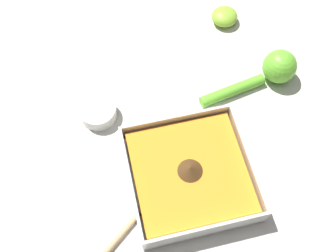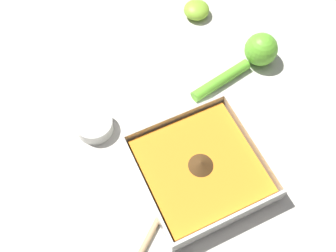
{
  "view_description": "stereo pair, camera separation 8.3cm",
  "coord_description": "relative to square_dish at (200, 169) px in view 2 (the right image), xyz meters",
  "views": [
    {
      "loc": [
        0.12,
        0.28,
        0.76
      ],
      "look_at": [
        0.03,
        -0.11,
        0.03
      ],
      "focal_mm": 42.0,
      "sensor_mm": 36.0,
      "label": 1
    },
    {
      "loc": [
        0.2,
        0.25,
        0.76
      ],
      "look_at": [
        0.03,
        -0.11,
        0.03
      ],
      "focal_mm": 42.0,
      "sensor_mm": 36.0,
      "label": 2
    }
  ],
  "objects": [
    {
      "name": "ground_plane",
      "position": [
        -0.01,
        -0.01,
        -0.02
      ],
      "size": [
        4.0,
        4.0,
        0.0
      ],
      "primitive_type": "plane",
      "color": "beige"
    },
    {
      "name": "lemon_squeezer",
      "position": [
        -0.24,
        -0.2,
        0.01
      ],
      "size": [
        0.23,
        0.09,
        0.08
      ],
      "rotation": [
        0.0,
        0.0,
        3.33
      ],
      "color": "#6BC633",
      "rests_on": "ground_plane"
    },
    {
      "name": "lemon_half",
      "position": [
        -0.2,
        -0.39,
        -0.0
      ],
      "size": [
        0.07,
        0.07,
        0.04
      ],
      "color": "#93CC38",
      "rests_on": "ground_plane"
    },
    {
      "name": "square_dish",
      "position": [
        0.0,
        0.0,
        0.0
      ],
      "size": [
        0.24,
        0.24,
        0.06
      ],
      "color": "silver",
      "rests_on": "ground_plane"
    },
    {
      "name": "spice_bowl",
      "position": [
        0.16,
        -0.19,
        -0.01
      ],
      "size": [
        0.08,
        0.08,
        0.03
      ],
      "color": "silver",
      "rests_on": "ground_plane"
    }
  ]
}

